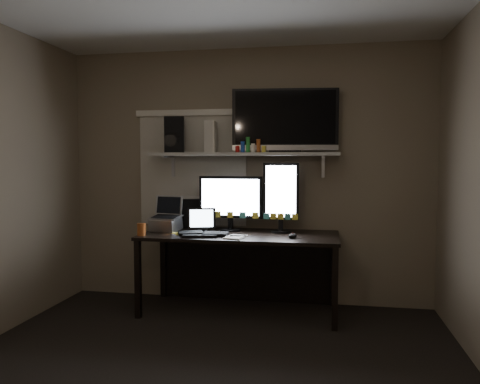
% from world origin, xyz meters
% --- Properties ---
extents(floor, '(3.60, 3.60, 0.00)m').
position_xyz_m(floor, '(0.00, 0.00, 0.00)').
color(floor, black).
rests_on(floor, ground).
extents(back_wall, '(3.60, 0.00, 3.60)m').
position_xyz_m(back_wall, '(0.00, 1.80, 1.25)').
color(back_wall, '#746553').
rests_on(back_wall, floor).
extents(window_blinds, '(1.10, 0.02, 1.10)m').
position_xyz_m(window_blinds, '(-0.55, 1.79, 1.30)').
color(window_blinds, beige).
rests_on(window_blinds, back_wall).
extents(desk, '(1.80, 0.75, 0.73)m').
position_xyz_m(desk, '(0.00, 1.55, 0.55)').
color(desk, black).
rests_on(desk, floor).
extents(wall_shelf, '(1.80, 0.35, 0.03)m').
position_xyz_m(wall_shelf, '(0.00, 1.62, 1.46)').
color(wall_shelf, '#AEAFAA').
rests_on(wall_shelf, back_wall).
extents(monitor_landscape, '(0.62, 0.09, 0.54)m').
position_xyz_m(monitor_landscape, '(-0.12, 1.59, 1.00)').
color(monitor_landscape, black).
rests_on(monitor_landscape, desk).
extents(monitor_portrait, '(0.33, 0.07, 0.67)m').
position_xyz_m(monitor_portrait, '(0.36, 1.58, 1.06)').
color(monitor_portrait, black).
rests_on(monitor_portrait, desk).
extents(keyboard, '(0.49, 0.27, 0.03)m').
position_xyz_m(keyboard, '(-0.31, 1.29, 0.74)').
color(keyboard, black).
rests_on(keyboard, desk).
extents(mouse, '(0.09, 0.12, 0.04)m').
position_xyz_m(mouse, '(0.50, 1.28, 0.75)').
color(mouse, black).
rests_on(mouse, desk).
extents(notepad, '(0.19, 0.24, 0.01)m').
position_xyz_m(notepad, '(0.00, 1.20, 0.74)').
color(notepad, beige).
rests_on(notepad, desk).
extents(tablet, '(0.28, 0.18, 0.23)m').
position_xyz_m(tablet, '(-0.37, 1.48, 0.84)').
color(tablet, black).
rests_on(tablet, desk).
extents(file_sorter, '(0.27, 0.18, 0.31)m').
position_xyz_m(file_sorter, '(-0.53, 1.73, 0.89)').
color(file_sorter, black).
rests_on(file_sorter, desk).
extents(laptop, '(0.33, 0.28, 0.33)m').
position_xyz_m(laptop, '(-0.73, 1.47, 0.89)').
color(laptop, '#ADADB1').
rests_on(laptop, desk).
extents(cup, '(0.09, 0.09, 0.11)m').
position_xyz_m(cup, '(-0.85, 1.17, 0.79)').
color(cup, '#96451B').
rests_on(cup, desk).
extents(sticky_notes, '(0.39, 0.33, 0.00)m').
position_xyz_m(sticky_notes, '(-0.46, 1.28, 0.73)').
color(sticky_notes, yellow).
rests_on(sticky_notes, desk).
extents(tv, '(1.01, 0.28, 0.60)m').
position_xyz_m(tv, '(0.39, 1.67, 1.78)').
color(tv, black).
rests_on(tv, wall_shelf).
extents(game_console, '(0.11, 0.26, 0.30)m').
position_xyz_m(game_console, '(-0.31, 1.63, 1.63)').
color(game_console, silver).
rests_on(game_console, wall_shelf).
extents(speaker, '(0.25, 0.28, 0.35)m').
position_xyz_m(speaker, '(-0.69, 1.65, 1.65)').
color(speaker, black).
rests_on(speaker, wall_shelf).
extents(bottles, '(0.24, 0.06, 0.15)m').
position_xyz_m(bottles, '(0.08, 1.58, 1.55)').
color(bottles, '#A50F0C').
rests_on(bottles, wall_shelf).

